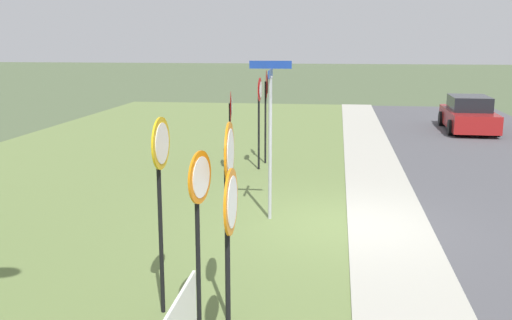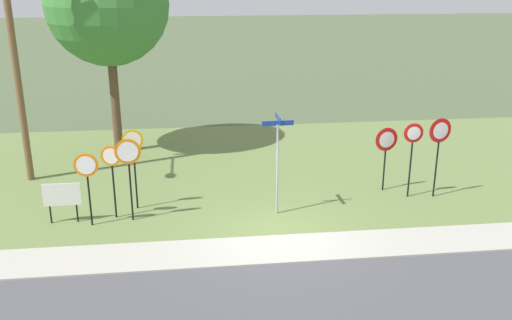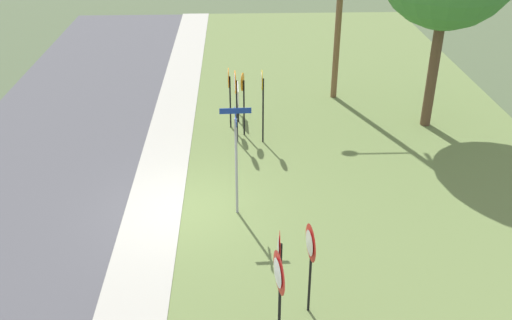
{
  "view_description": "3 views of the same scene",
  "coord_description": "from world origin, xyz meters",
  "px_view_note": "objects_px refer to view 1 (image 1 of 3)",
  "views": [
    {
      "loc": [
        -11.2,
        0.27,
        3.59
      ],
      "look_at": [
        0.2,
        1.83,
        1.24
      ],
      "focal_mm": 41.56,
      "sensor_mm": 36.0,
      "label": 1
    },
    {
      "loc": [
        -2.36,
        -14.42,
        7.29
      ],
      "look_at": [
        -0.24,
        3.21,
        1.25
      ],
      "focal_mm": 39.64,
      "sensor_mm": 36.0,
      "label": 2
    },
    {
      "loc": [
        13.59,
        1.56,
        8.92
      ],
      "look_at": [
        0.57,
        2.06,
        1.87
      ],
      "focal_mm": 40.14,
      "sensor_mm": 36.0,
      "label": 3
    }
  ],
  "objects_px": {
    "stop_sign_far_left": "(199,207)",
    "yield_sign_near_right": "(231,113)",
    "yield_sign_far_left": "(267,93)",
    "stop_sign_near_right": "(161,174)",
    "yield_sign_near_left": "(260,102)",
    "stop_sign_far_center": "(230,227)",
    "parked_sedan_distant": "(468,115)",
    "stop_sign_near_left": "(229,177)",
    "street_name_post": "(270,127)"
  },
  "relations": [
    {
      "from": "stop_sign_far_left",
      "to": "parked_sedan_distant",
      "type": "xyz_separation_m",
      "value": [
        17.94,
        -6.76,
        -1.04
      ]
    },
    {
      "from": "yield_sign_near_right",
      "to": "stop_sign_near_right",
      "type": "bearing_deg",
      "value": 176.2
    },
    {
      "from": "yield_sign_near_left",
      "to": "stop_sign_far_left",
      "type": "bearing_deg",
      "value": -174.46
    },
    {
      "from": "yield_sign_near_right",
      "to": "yield_sign_far_left",
      "type": "xyz_separation_m",
      "value": [
        1.49,
        -0.77,
        0.39
      ]
    },
    {
      "from": "yield_sign_near_left",
      "to": "yield_sign_near_right",
      "type": "bearing_deg",
      "value": 134.99
    },
    {
      "from": "yield_sign_near_left",
      "to": "street_name_post",
      "type": "distance_m",
      "value": 4.64
    },
    {
      "from": "yield_sign_near_left",
      "to": "yield_sign_near_right",
      "type": "xyz_separation_m",
      "value": [
        -0.63,
        0.68,
        -0.23
      ]
    },
    {
      "from": "stop_sign_near_left",
      "to": "parked_sedan_distant",
      "type": "xyz_separation_m",
      "value": [
        17.42,
        -6.51,
        -1.28
      ]
    },
    {
      "from": "stop_sign_far_left",
      "to": "yield_sign_far_left",
      "type": "bearing_deg",
      "value": 12.68
    },
    {
      "from": "stop_sign_far_center",
      "to": "parked_sedan_distant",
      "type": "distance_m",
      "value": 19.66
    },
    {
      "from": "stop_sign_near_right",
      "to": "yield_sign_near_left",
      "type": "height_order",
      "value": "stop_sign_near_right"
    },
    {
      "from": "yield_sign_near_left",
      "to": "stop_sign_near_left",
      "type": "bearing_deg",
      "value": -172.67
    },
    {
      "from": "stop_sign_near_left",
      "to": "yield_sign_near_left",
      "type": "xyz_separation_m",
      "value": [
        8.99,
        0.79,
        -0.0
      ]
    },
    {
      "from": "stop_sign_near_left",
      "to": "yield_sign_near_right",
      "type": "bearing_deg",
      "value": 7.2
    },
    {
      "from": "stop_sign_near_left",
      "to": "yield_sign_near_right",
      "type": "relative_size",
      "value": 1.16
    },
    {
      "from": "stop_sign_far_left",
      "to": "yield_sign_near_right",
      "type": "bearing_deg",
      "value": 18.0
    },
    {
      "from": "yield_sign_near_right",
      "to": "yield_sign_far_left",
      "type": "bearing_deg",
      "value": -35.09
    },
    {
      "from": "street_name_post",
      "to": "parked_sedan_distant",
      "type": "relative_size",
      "value": 0.72
    },
    {
      "from": "stop_sign_far_center",
      "to": "parked_sedan_distant",
      "type": "xyz_separation_m",
      "value": [
        18.6,
        -6.28,
        -1.02
      ]
    },
    {
      "from": "yield_sign_near_left",
      "to": "parked_sedan_distant",
      "type": "bearing_deg",
      "value": -38.53
    },
    {
      "from": "stop_sign_near_left",
      "to": "yield_sign_near_right",
      "type": "distance_m",
      "value": 8.49
    },
    {
      "from": "stop_sign_far_left",
      "to": "stop_sign_far_center",
      "type": "height_order",
      "value": "stop_sign_far_left"
    },
    {
      "from": "yield_sign_near_right",
      "to": "stop_sign_near_left",
      "type": "bearing_deg",
      "value": -177.86
    },
    {
      "from": "stop_sign_near_right",
      "to": "stop_sign_far_center",
      "type": "bearing_deg",
      "value": -136.88
    },
    {
      "from": "stop_sign_far_center",
      "to": "yield_sign_near_left",
      "type": "bearing_deg",
      "value": 5.63
    },
    {
      "from": "stop_sign_near_left",
      "to": "yield_sign_far_left",
      "type": "distance_m",
      "value": 9.87
    },
    {
      "from": "street_name_post",
      "to": "parked_sedan_distant",
      "type": "distance_m",
      "value": 14.59
    },
    {
      "from": "yield_sign_near_left",
      "to": "parked_sedan_distant",
      "type": "relative_size",
      "value": 0.58
    },
    {
      "from": "street_name_post",
      "to": "stop_sign_near_left",
      "type": "bearing_deg",
      "value": 177.69
    },
    {
      "from": "stop_sign_near_left",
      "to": "parked_sedan_distant",
      "type": "relative_size",
      "value": 0.59
    },
    {
      "from": "stop_sign_far_center",
      "to": "street_name_post",
      "type": "bearing_deg",
      "value": 2.13
    },
    {
      "from": "stop_sign_near_right",
      "to": "yield_sign_near_left",
      "type": "bearing_deg",
      "value": 0.7
    },
    {
      "from": "stop_sign_far_left",
      "to": "parked_sedan_distant",
      "type": "height_order",
      "value": "stop_sign_far_left"
    },
    {
      "from": "stop_sign_far_center",
      "to": "yield_sign_near_left",
      "type": "xyz_separation_m",
      "value": [
        10.17,
        1.01,
        0.25
      ]
    },
    {
      "from": "yield_sign_near_right",
      "to": "parked_sedan_distant",
      "type": "distance_m",
      "value": 12.12
    },
    {
      "from": "stop_sign_far_left",
      "to": "yield_sign_near_right",
      "type": "xyz_separation_m",
      "value": [
        8.88,
        1.22,
        0.0
      ]
    },
    {
      "from": "stop_sign_far_center",
      "to": "parked_sedan_distant",
      "type": "height_order",
      "value": "stop_sign_far_center"
    },
    {
      "from": "yield_sign_near_right",
      "to": "parked_sedan_distant",
      "type": "relative_size",
      "value": 0.51
    },
    {
      "from": "stop_sign_near_left",
      "to": "street_name_post",
      "type": "xyz_separation_m",
      "value": [
        4.42,
        -0.01,
        -0.02
      ]
    },
    {
      "from": "stop_sign_near_right",
      "to": "stop_sign_far_left",
      "type": "xyz_separation_m",
      "value": [
        -0.59,
        -0.63,
        -0.23
      ]
    },
    {
      "from": "stop_sign_near_left",
      "to": "street_name_post",
      "type": "distance_m",
      "value": 4.42
    },
    {
      "from": "stop_sign_far_center",
      "to": "stop_sign_near_right",
      "type": "bearing_deg",
      "value": 41.71
    },
    {
      "from": "stop_sign_near_left",
      "to": "yield_sign_near_left",
      "type": "relative_size",
      "value": 1.01
    },
    {
      "from": "stop_sign_near_left",
      "to": "yield_sign_far_left",
      "type": "relative_size",
      "value": 0.95
    },
    {
      "from": "stop_sign_near_right",
      "to": "yield_sign_near_right",
      "type": "height_order",
      "value": "stop_sign_near_right"
    },
    {
      "from": "yield_sign_near_right",
      "to": "street_name_post",
      "type": "xyz_separation_m",
      "value": [
        -3.94,
        -1.48,
        0.22
      ]
    },
    {
      "from": "stop_sign_far_center",
      "to": "street_name_post",
      "type": "height_order",
      "value": "street_name_post"
    },
    {
      "from": "stop_sign_far_left",
      "to": "yield_sign_near_left",
      "type": "xyz_separation_m",
      "value": [
        9.51,
        0.53,
        0.24
      ]
    },
    {
      "from": "stop_sign_far_left",
      "to": "street_name_post",
      "type": "bearing_deg",
      "value": 7.1
    },
    {
      "from": "stop_sign_near_right",
      "to": "stop_sign_far_left",
      "type": "relative_size",
      "value": 1.13
    }
  ]
}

